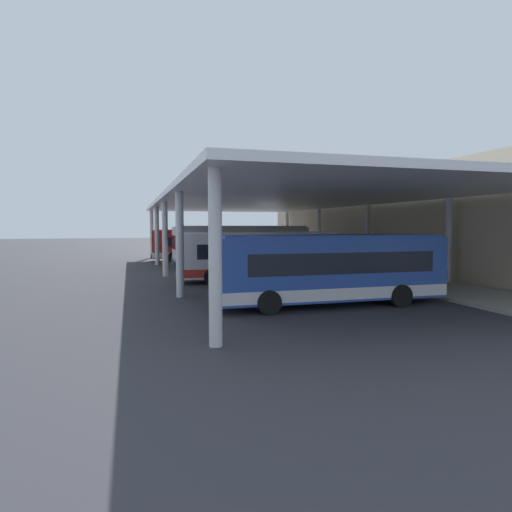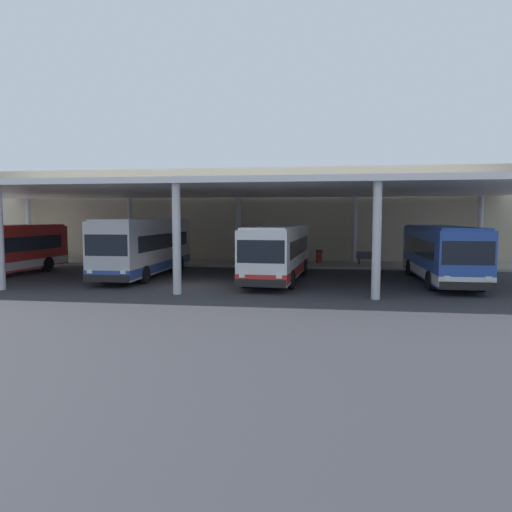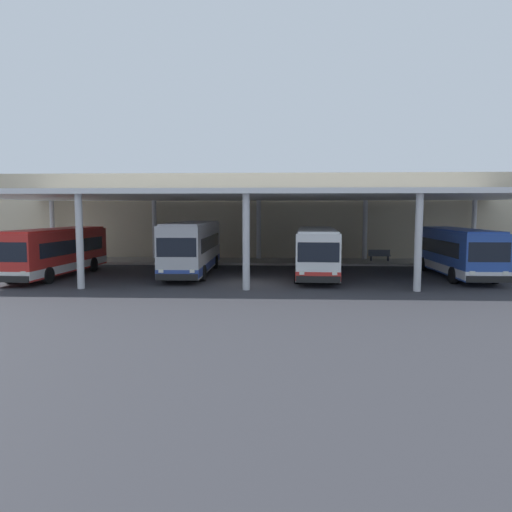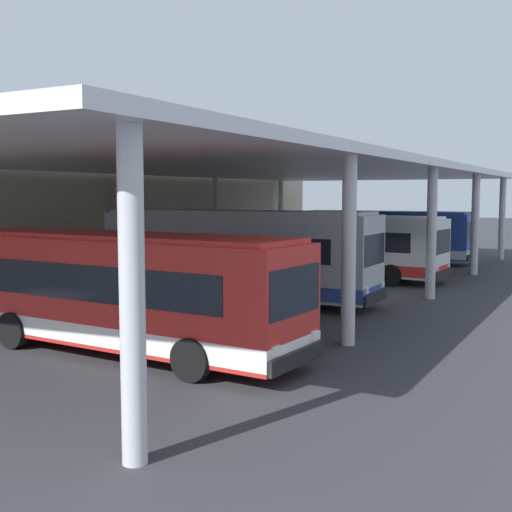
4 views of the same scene
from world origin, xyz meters
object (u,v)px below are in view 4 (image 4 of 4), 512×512
(bus_second_bay, at_px, (237,254))
(bus_far_bay, at_px, (385,235))
(bus_nearest_bay, at_px, (121,291))
(bench_waiting, at_px, (246,250))
(bus_middle_bay, at_px, (339,246))
(trash_bin, at_px, (211,254))

(bus_second_bay, bearing_deg, bus_far_bay, -1.42)
(bus_nearest_bay, relative_size, bench_waiting, 5.91)
(bus_second_bay, height_order, bench_waiting, bus_second_bay)
(bus_middle_bay, bearing_deg, bus_far_bay, 3.27)
(bus_second_bay, distance_m, trash_bin, 13.42)
(bus_nearest_bay, distance_m, trash_bin, 21.81)
(bus_far_bay, xyz_separation_m, bench_waiting, (-3.25, 8.16, -0.99))
(bus_second_bay, bearing_deg, trash_bin, 37.06)
(bus_middle_bay, height_order, bus_far_bay, same)
(trash_bin, bearing_deg, bus_middle_bay, -103.98)
(bench_waiting, xyz_separation_m, trash_bin, (-3.67, 0.33, 0.01))
(bus_middle_bay, distance_m, bench_waiting, 10.56)
(bus_far_bay, distance_m, trash_bin, 11.00)
(bus_second_bay, relative_size, bus_far_bay, 1.08)
(bus_nearest_bay, relative_size, bus_far_bay, 1.01)
(bus_far_bay, relative_size, bench_waiting, 5.86)
(trash_bin, bearing_deg, bench_waiting, -5.18)
(bus_nearest_bay, bearing_deg, bus_middle_bay, 2.34)
(bus_middle_bay, distance_m, bus_far_bay, 9.19)
(bus_second_bay, height_order, bus_middle_bay, bus_second_bay)
(bus_second_bay, distance_m, bench_waiting, 16.33)
(bus_middle_bay, bearing_deg, trash_bin, 76.02)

